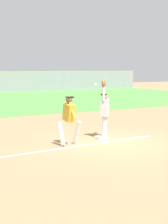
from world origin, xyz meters
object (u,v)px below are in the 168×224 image
first_base (101,137)px  parked_car_silver (17,84)px  fielder (105,109)px  runner (69,117)px  baseball (95,84)px

first_base → parked_car_silver: (5.40, 29.13, 0.63)m
first_base → fielder: size_ratio=0.17×
fielder → runner: 1.77m
fielder → first_base: bearing=59.3°
parked_car_silver → runner: bearing=-105.6°
runner → baseball: size_ratio=23.24×
first_base → runner: 1.84m
first_base → baseball: 2.09m
baseball → parked_car_silver: size_ratio=0.02×
first_base → parked_car_silver: parked_car_silver is taller
parked_car_silver → first_base: bearing=-102.9°
runner → parked_car_silver: size_ratio=0.38×
first_base → baseball: size_ratio=5.14×
first_base → runner: (-1.52, -0.39, 0.96)m
first_base → parked_car_silver: bearing=79.5°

